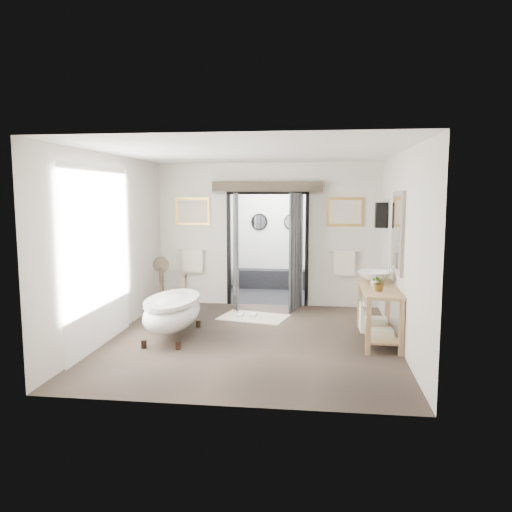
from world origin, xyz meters
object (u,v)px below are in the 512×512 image
Objects in this scene: clawfoot_tub at (173,311)px; basin at (374,277)px; vanity at (377,309)px; rug at (254,317)px.

clawfoot_tub is 3.28m from basin.
vanity is at bearing -68.85° from basin.
rug is at bearing 51.37° from clawfoot_tub.
vanity is at bearing -29.83° from rug.
basin is (2.07, -0.83, 0.94)m from rug.
clawfoot_tub is 1.85m from rug.
clawfoot_tub reaches higher than vanity.
clawfoot_tub is at bearing -152.42° from basin.
clawfoot_tub is 1.11× the size of vanity.
clawfoot_tub is 3.22m from vanity.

